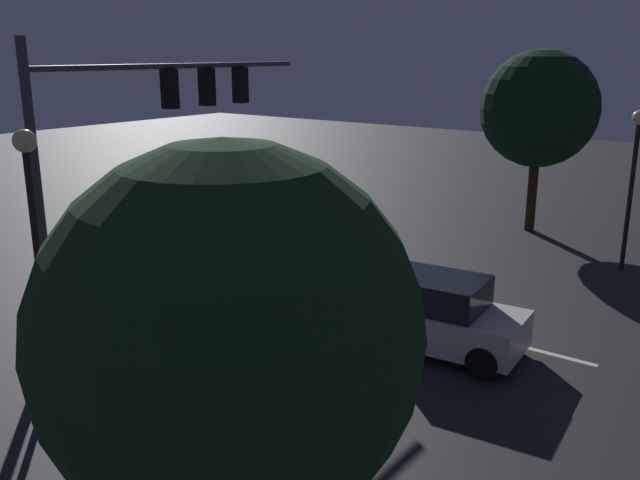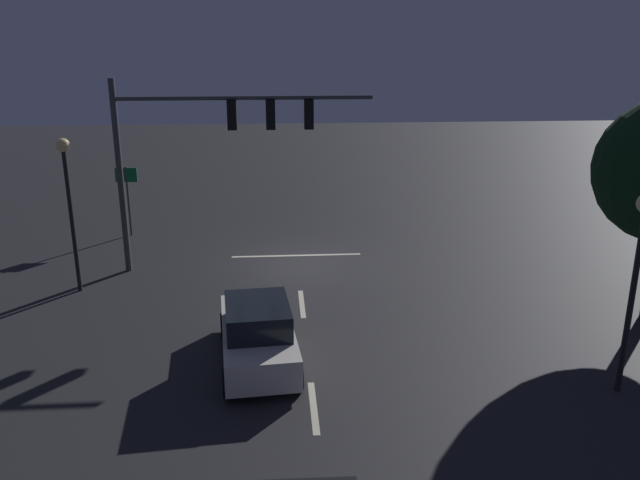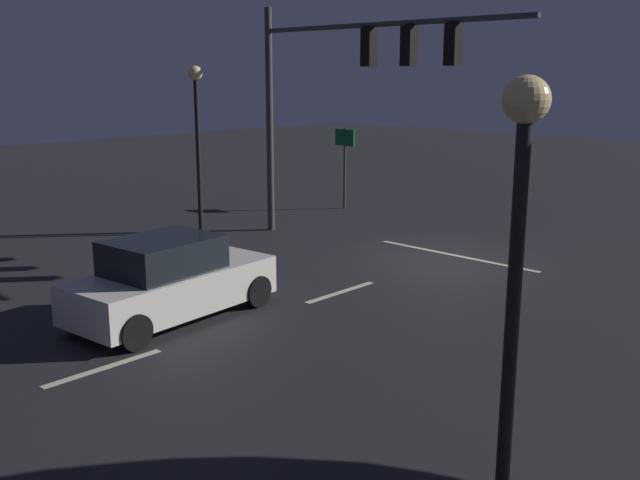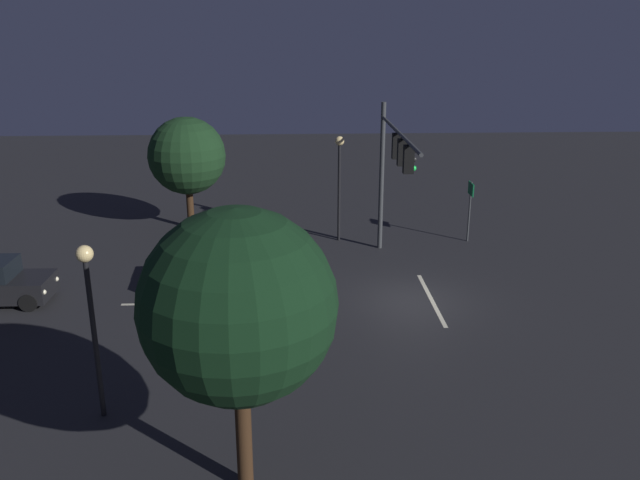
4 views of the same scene
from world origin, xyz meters
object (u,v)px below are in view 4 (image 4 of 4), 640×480
Objects in this scene: traffic_signal_assembly at (394,159)px; street_lamp_right_kerb at (339,169)px; car_approaching at (214,271)px; street_lamp_left_kerb at (90,299)px; tree_left_far at (238,306)px; route_sign at (470,199)px; tree_right_near at (187,156)px.

traffic_signal_assembly is 5.00m from street_lamp_right_kerb.
car_approaching is 9.28m from street_lamp_left_kerb.
tree_left_far is (-11.69, -1.96, 3.70)m from car_approaching.
tree_left_far is (-17.34, 9.68, 2.36)m from route_sign.
traffic_signal_assembly is 1.55× the size of tree_right_near.
route_sign is at bearing -43.79° from street_lamp_left_kerb.
street_lamp_right_kerb reaches higher than route_sign.
street_lamp_left_kerb is at bearing 166.57° from car_approaching.
route_sign is at bearing -101.52° from tree_right_near.
street_lamp_left_kerb is at bearing 136.21° from route_sign.
traffic_signal_assembly is 1.35× the size of tree_left_far.
car_approaching is 12.42m from tree_left_far.
street_lamp_right_kerb is at bearing 22.80° from traffic_signal_assembly.
street_lamp_right_kerb is (6.06, -5.37, 2.77)m from car_approaching.
traffic_signal_assembly is at bearing -21.61° from tree_left_far.
tree_left_far is (-13.31, 5.27, -0.40)m from traffic_signal_assembly.
traffic_signal_assembly is 1.83× the size of street_lamp_left_kerb.
traffic_signal_assembly is 6.58m from route_sign.
tree_right_near is at bearing 72.33° from street_lamp_right_kerb.
traffic_signal_assembly is at bearing -42.15° from street_lamp_left_kerb.
tree_right_near is at bearing 53.93° from traffic_signal_assembly.
street_lamp_right_kerb is (4.44, 1.87, -1.32)m from traffic_signal_assembly.
traffic_signal_assembly is 11.66m from tree_right_near.
traffic_signal_assembly is at bearing 132.40° from route_sign.
car_approaching is at bearing -13.43° from street_lamp_left_kerb.
street_lamp_left_kerb is at bearing 53.10° from tree_left_far.
tree_right_near is (2.81, 13.79, 1.64)m from route_sign.
street_lamp_left_kerb is 19.86m from route_sign.
route_sign is (4.02, -4.41, -2.76)m from traffic_signal_assembly.
street_lamp_left_kerb is 17.12m from tree_right_near.
tree_right_near is at bearing 14.24° from car_approaching.
tree_left_far reaches higher than street_lamp_left_kerb.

